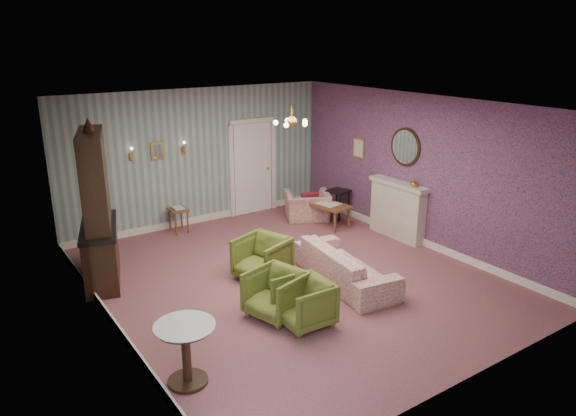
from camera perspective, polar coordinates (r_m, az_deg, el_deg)
floor at (r=9.16m, az=0.37°, el=-7.42°), size 7.00×7.00×0.00m
ceiling at (r=8.35m, az=0.41°, el=10.90°), size 7.00×7.00×0.00m
wall_back at (r=11.61m, az=-9.50°, el=5.36°), size 6.00×0.00×6.00m
wall_front at (r=6.26m, az=19.00°, el=-6.31°), size 6.00×0.00×6.00m
wall_left at (r=7.45m, az=-19.00°, el=-2.45°), size 0.00×7.00×7.00m
wall_right at (r=10.58m, az=13.93°, el=3.87°), size 0.00×7.00×7.00m
wall_right_floral at (r=10.57m, az=13.87°, el=3.86°), size 0.00×7.00×7.00m
door at (r=12.24m, az=-3.80°, el=4.43°), size 1.12×0.12×2.16m
olive_chair_a at (r=7.63m, az=1.73°, el=-9.86°), size 0.68×0.73×0.73m
olive_chair_b at (r=7.85m, az=-1.34°, el=-8.88°), size 0.87×0.90×0.76m
olive_chair_c at (r=9.01m, az=-2.78°, el=-5.12°), size 0.94×0.97×0.79m
sofa_chintz at (r=8.89m, az=6.17°, el=-5.43°), size 0.90×2.18×0.83m
wingback_chair at (r=11.86m, az=2.10°, el=0.70°), size 1.13×0.99×0.84m
dresser at (r=9.15m, az=-19.78°, el=0.38°), size 1.00×1.69×2.66m
fireplace at (r=10.97m, az=11.57°, el=-0.20°), size 0.30×1.40×1.16m
mantel_vase at (r=10.52m, az=13.25°, el=2.62°), size 0.15×0.15×0.15m
oval_mirror at (r=10.73m, az=12.36°, el=6.36°), size 0.04×0.76×0.84m
framed_print at (r=11.73m, az=7.55°, el=6.33°), size 0.04×0.34×0.42m
coffee_table at (r=11.56m, az=4.25°, el=-0.69°), size 0.67×1.04×0.50m
side_table_black at (r=12.04m, az=5.33°, el=0.42°), size 0.52×0.52×0.64m
pedestal_table at (r=6.55m, az=-10.78°, el=-15.01°), size 0.73×0.73×0.78m
nesting_table at (r=11.35m, az=-11.57°, el=-1.19°), size 0.34×0.44×0.56m
gilt_mirror_back at (r=11.18m, az=-13.67°, el=5.94°), size 0.28×0.06×0.36m
sconce_left at (r=10.99m, az=-16.32°, el=5.52°), size 0.16×0.12×0.30m
sconce_right at (r=11.36m, az=-11.04°, el=6.30°), size 0.16×0.12×0.30m
chandelier at (r=8.38m, az=0.41°, el=9.07°), size 0.56×0.56×0.36m
burgundy_cushion at (r=11.70m, az=2.34°, el=0.78°), size 0.41×0.28×0.39m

